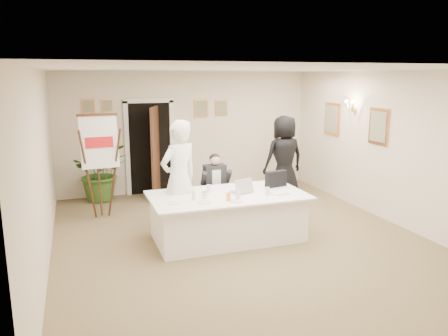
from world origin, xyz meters
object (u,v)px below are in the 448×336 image
Objects in this scene: seated_man at (215,187)px; oj_glass at (228,197)px; conference_table at (228,216)px; steel_jug at (205,195)px; standing_man at (179,179)px; potted_palm at (101,172)px; flip_chart at (100,172)px; laptop_bag at (276,179)px; laptop at (241,184)px; paper_stack at (280,193)px; standing_woman at (284,158)px.

oj_glass is at bearing -98.86° from seated_man.
steel_jug is at bearing -164.32° from conference_table.
standing_man is at bearing 118.64° from steel_jug.
potted_palm reaches higher than steel_jug.
laptop_bag is (2.90, -1.63, 0.00)m from flip_chart.
potted_palm is 3.49× the size of laptop.
oj_glass is (-0.22, -1.35, 0.19)m from seated_man.
steel_jug is (-0.44, -0.12, 0.44)m from conference_table.
potted_palm is at bearing 128.31° from paper_stack.
laptop is (-1.72, -1.84, -0.02)m from standing_woman.
standing_man is 1.05m from laptop.
potted_palm is 3.52m from steel_jug.
standing_woman is (1.99, 1.90, 0.54)m from conference_table.
steel_jug is at bearing 92.73° from standing_man.
oj_glass is (-0.94, -0.10, 0.05)m from paper_stack.
laptop is at bearing -55.28° from potted_palm.
flip_chart reaches higher than oj_glass.
steel_jug is (-2.42, -2.03, -0.10)m from standing_woman.
conference_table is at bearing 72.30° from oj_glass.
laptop is 0.92× the size of laptop_bag.
flip_chart is 1.87m from standing_man.
oj_glass is at bearing -173.83° from paper_stack.
laptop is 0.58m from oj_glass.
potted_palm is at bearing 116.42° from oj_glass.
laptop is 1.33× the size of paper_stack.
standing_man is 1.71m from laptop_bag.
flip_chart reaches higher than laptop.
conference_table is 1.30× the size of flip_chart.
flip_chart is 3.46m from paper_stack.
seated_man is 0.98m from laptop.
flip_chart reaches higher than standing_woman.
steel_jug is at bearing -177.27° from laptop_bag.
flip_chart is at bearing 140.48° from laptop_bag.
paper_stack is (0.72, -1.25, 0.14)m from seated_man.
conference_table is 1.13m from laptop_bag.
steel_jug is at bearing 36.84° from standing_woman.
standing_man reaches higher than conference_table.
standing_woman is 3.16m from steel_jug.
steel_jug is (-1.26, 0.14, 0.04)m from paper_stack.
laptop_bag is (0.71, 0.14, 0.00)m from laptop.
potted_palm is 11.64× the size of steel_jug.
conference_table is 0.59m from oj_glass.
potted_palm is at bearing 107.48° from laptop.
seated_man is 2.21m from flip_chart.
steel_jug is at bearing 142.67° from oj_glass.
laptop_bag is at bearing -45.87° from potted_palm.
laptop_bag is (0.87, -0.79, 0.27)m from seated_man.
flip_chart is at bearing -75.83° from standing_man.
oj_glass reaches higher than steel_jug.
laptop_bag is 3.64× the size of steel_jug.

